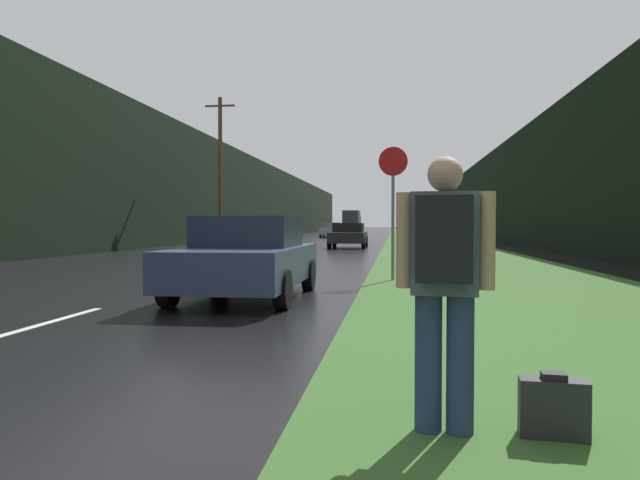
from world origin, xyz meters
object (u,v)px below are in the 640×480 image
car_passing_far (348,235)px  car_passing_near (247,257)px  suitcase (553,409)px  stop_sign (393,200)px  hitchhiker_with_backpack (445,276)px  car_oncoming (331,230)px  delivery_truck (352,222)px

car_passing_far → car_passing_near: bearing=90.0°
car_passing_near → car_passing_far: car_passing_near is taller
suitcase → stop_sign: bearing=101.7°
car_passing_far → suitcase: bearing=97.1°
car_passing_far → hitchhiker_with_backpack: bearing=95.8°
car_passing_far → car_oncoming: (-3.80, 25.43, 0.05)m
hitchhiker_with_backpack → delivery_truck: bearing=100.5°
stop_sign → car_passing_near: size_ratio=0.73×
car_passing_near → delivery_truck: bearing=-87.1°
stop_sign → suitcase: stop_sign is taller
hitchhiker_with_backpack → delivery_truck: (-6.67, 81.26, 0.78)m
hitchhiker_with_backpack → car_passing_far: (-2.87, 28.05, -0.28)m
suitcase → car_oncoming: 53.95m
suitcase → car_oncoming: car_oncoming is taller
hitchhiker_with_backpack → car_passing_far: 28.20m
car_passing_near → car_passing_far: size_ratio=0.99×
delivery_truck → hitchhiker_with_backpack: bearing=-85.3°
suitcase → car_passing_far: car_passing_far is taller
car_passing_near → car_passing_far: bearing=-90.0°
car_oncoming → car_passing_near: bearing=-85.4°
car_passing_near → car_passing_far: (-0.00, 21.79, -0.01)m
hitchhiker_with_backpack → car_passing_far: size_ratio=0.40×
suitcase → car_passing_near: (-3.50, 6.24, 0.52)m
car_oncoming → delivery_truck: delivery_truck is taller
suitcase → delivery_truck: (-7.31, 81.23, 1.56)m
delivery_truck → car_passing_near: bearing=-87.1°
suitcase → car_passing_near: size_ratio=0.10×
car_passing_far → car_oncoming: 25.71m
hitchhiker_with_backpack → delivery_truck: size_ratio=0.21×
car_passing_near → delivery_truck: delivery_truck is taller
stop_sign → car_passing_near: bearing=-127.6°
hitchhiker_with_backpack → delivery_truck: 81.53m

